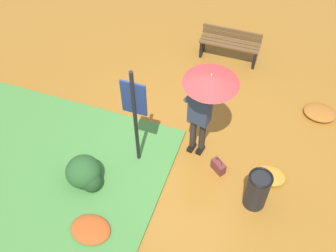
% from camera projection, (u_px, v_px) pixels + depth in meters
% --- Properties ---
extents(ground_plane, '(18.00, 18.00, 0.00)m').
position_uv_depth(ground_plane, '(185.00, 154.00, 8.09)').
color(ground_plane, '#9E6623').
extents(grass_verge, '(4.80, 4.00, 0.05)m').
position_uv_depth(grass_verge, '(32.00, 178.00, 7.70)').
color(grass_verge, '#47843D').
rests_on(grass_verge, ground_plane).
extents(person_with_umbrella, '(0.96, 0.96, 2.04)m').
position_uv_depth(person_with_umbrella, '(206.00, 95.00, 6.97)').
color(person_with_umbrella, '#2D2823').
rests_on(person_with_umbrella, ground_plane).
extents(info_sign_post, '(0.44, 0.07, 2.30)m').
position_uv_depth(info_sign_post, '(135.00, 109.00, 6.91)').
color(info_sign_post, black).
rests_on(info_sign_post, ground_plane).
extents(handbag, '(0.32, 0.29, 0.37)m').
position_uv_depth(handbag, '(218.00, 166.00, 7.75)').
color(handbag, brown).
rests_on(handbag, ground_plane).
extents(park_bench, '(1.40, 0.38, 0.75)m').
position_uv_depth(park_bench, '(230.00, 44.00, 9.60)').
color(park_bench, black).
rests_on(park_bench, ground_plane).
extents(trash_bin, '(0.42, 0.42, 0.83)m').
position_uv_depth(trash_bin, '(257.00, 190.00, 7.08)').
color(trash_bin, black).
rests_on(trash_bin, ground_plane).
extents(shrub_cluster, '(0.71, 0.65, 0.58)m').
position_uv_depth(shrub_cluster, '(85.00, 174.00, 7.47)').
color(shrub_cluster, '#285628').
rests_on(shrub_cluster, ground_plane).
extents(leaf_pile_near_person, '(0.59, 0.47, 0.13)m').
position_uv_depth(leaf_pile_near_person, '(270.00, 176.00, 7.69)').
color(leaf_pile_near_person, '#C68428').
rests_on(leaf_pile_near_person, ground_plane).
extents(leaf_pile_by_bench, '(0.70, 0.56, 0.16)m').
position_uv_depth(leaf_pile_by_bench, '(91.00, 229.00, 6.98)').
color(leaf_pile_by_bench, '#B74C1E').
rests_on(leaf_pile_by_bench, ground_plane).
extents(leaf_pile_far_path, '(0.68, 0.55, 0.15)m').
position_uv_depth(leaf_pile_far_path, '(320.00, 112.00, 8.68)').
color(leaf_pile_far_path, '#A86023').
rests_on(leaf_pile_far_path, ground_plane).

